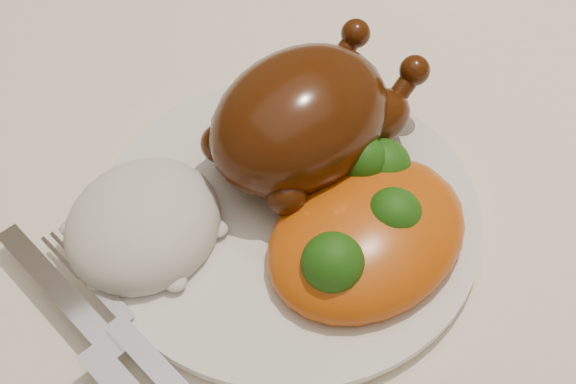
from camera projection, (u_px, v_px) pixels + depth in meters
dining_table at (368, 208)px, 0.67m from camera, size 1.60×0.90×0.76m
tablecloth at (375, 149)px, 0.61m from camera, size 1.73×1.03×0.18m
dinner_plate at (288, 216)px, 0.53m from camera, size 0.29×0.29×0.01m
roast_chicken at (305, 117)px, 0.52m from camera, size 0.17×0.12×0.08m
rice_mound at (143, 225)px, 0.50m from camera, size 0.13×0.13×0.05m
mac_and_cheese at (370, 225)px, 0.50m from camera, size 0.15×0.13×0.06m
cutlery at (119, 350)px, 0.45m from camera, size 0.05×0.19×0.01m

